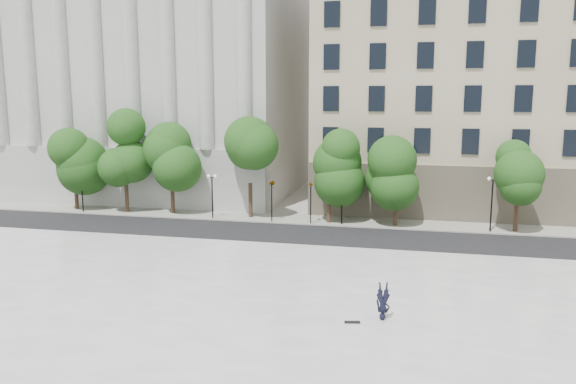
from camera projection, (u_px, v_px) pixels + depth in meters
The scene contains 12 objects.
ground at pixel (170, 321), 27.35m from camera, with size 160.00×160.00×0.00m, color #B3B1A9.
plaza at pixel (193, 296), 30.20m from camera, with size 44.00×22.00×0.45m, color white.
street at pixel (265, 235), 44.67m from camera, with size 60.00×8.00×0.02m, color black.
far_sidewalk at pixel (282, 218), 50.43m from camera, with size 60.00×4.00×0.12m, color #AEABA1.
building_west at pixel (170, 80), 66.02m from camera, with size 31.50×27.65×25.60m.
building_east at pixel (501, 94), 58.62m from camera, with size 36.00×26.15×23.00m.
traffic_light_west at pixel (272, 181), 48.31m from camera, with size 1.03×1.81×4.23m.
traffic_light_east at pixel (311, 183), 47.58m from camera, with size 0.81×1.59×4.13m.
person_lying at pixel (383, 315), 26.34m from camera, with size 0.66×0.43×1.80m, color black.
skateboard at pixel (352, 322), 25.98m from camera, with size 0.73×0.19×0.07m, color black.
street_trees at pixel (234, 160), 50.02m from camera, with size 43.94×5.21×8.08m.
lamp_posts at pixel (277, 189), 48.64m from camera, with size 37.55×0.28×4.56m.
Camera 1 is at (11.33, -24.03, 10.73)m, focal length 35.00 mm.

